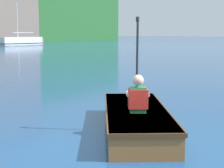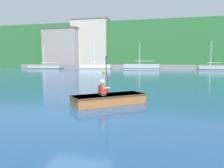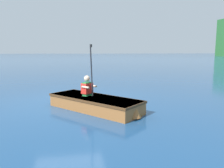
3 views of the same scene
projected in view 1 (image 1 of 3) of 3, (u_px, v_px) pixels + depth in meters
name	position (u px, v px, depth m)	size (l,w,h in m)	color
ground_plane	(133.00, 162.00, 4.20)	(300.00, 300.00, 0.00)	navy
moored_boat_dock_west_end	(20.00, 41.00, 46.41)	(6.13, 2.07, 5.52)	white
rowboat_foreground	(136.00, 117.00, 5.56)	(2.74, 2.57, 0.36)	#935B2D
person_paddler	(138.00, 95.00, 5.20)	(0.46, 0.46, 1.44)	#267F3F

